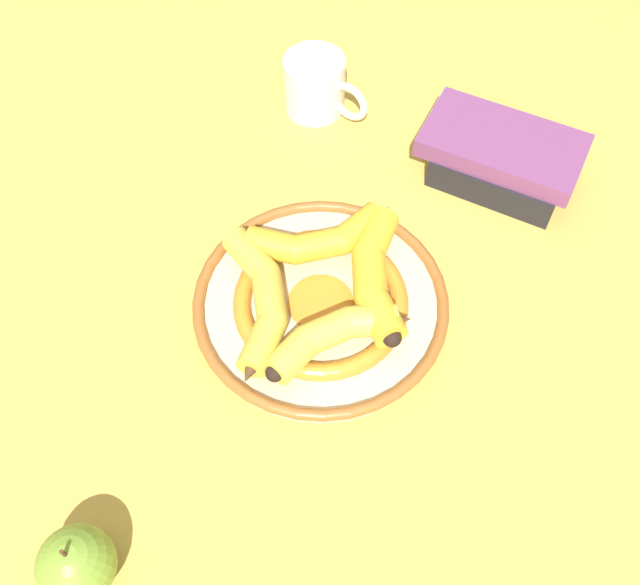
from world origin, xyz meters
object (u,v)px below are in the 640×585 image
at_px(decorative_bowl, 320,303).
at_px(banana_c, 314,240).
at_px(book_stack, 501,157).
at_px(banana_b, 261,300).
at_px(coffee_mug, 316,85).
at_px(banana_a, 334,334).
at_px(apple, 77,565).
at_px(banana_d, 375,272).

xyz_separation_m(decorative_bowl, banana_c, (-0.02, -0.06, 0.03)).
bearing_deg(book_stack, banana_b, 57.63).
relative_size(decorative_bowl, banana_b, 1.50).
relative_size(book_stack, coffee_mug, 1.86).
height_order(banana_b, book_stack, book_stack).
bearing_deg(coffee_mug, banana_b, -63.67).
height_order(banana_a, banana_b, banana_a).
distance_m(decorative_bowl, coffee_mug, 0.35).
height_order(banana_c, coffee_mug, coffee_mug).
bearing_deg(banana_a, banana_b, -54.74).
distance_m(decorative_bowl, banana_c, 0.08).
relative_size(banana_b, banana_c, 1.07).
distance_m(decorative_bowl, banana_b, 0.08).
height_order(banana_c, book_stack, book_stack).
xyz_separation_m(coffee_mug, apple, (0.47, 0.50, -0.00)).
bearing_deg(book_stack, coffee_mug, -8.25).
bearing_deg(apple, coffee_mug, -132.78).
height_order(banana_b, apple, apple).
bearing_deg(banana_c, book_stack, 17.07).
bearing_deg(banana_c, decorative_bowl, -98.19).
xyz_separation_m(decorative_bowl, banana_b, (0.07, -0.01, 0.03)).
relative_size(banana_a, book_stack, 0.78).
height_order(decorative_bowl, banana_a, banana_a).
bearing_deg(apple, banana_c, -144.76).
relative_size(book_stack, apple, 2.62).
height_order(decorative_bowl, book_stack, book_stack).
xyz_separation_m(banana_a, banana_b, (0.06, -0.07, -0.00)).
distance_m(book_stack, apple, 0.70).
bearing_deg(banana_d, apple, -42.72).
height_order(banana_a, banana_d, banana_d).
relative_size(decorative_bowl, banana_d, 1.61).
distance_m(banana_a, banana_b, 0.09).
bearing_deg(apple, book_stack, -155.85).
bearing_deg(decorative_bowl, banana_d, 173.61).
height_order(banana_a, banana_c, same).
distance_m(decorative_bowl, banana_d, 0.08).
xyz_separation_m(book_stack, apple, (0.64, 0.28, 0.00)).
distance_m(banana_d, apple, 0.44).
bearing_deg(decorative_bowl, banana_a, 80.10).
bearing_deg(banana_b, banana_d, -82.85).
bearing_deg(decorative_bowl, banana_b, -8.57).
bearing_deg(coffee_mug, banana_a, -51.21).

